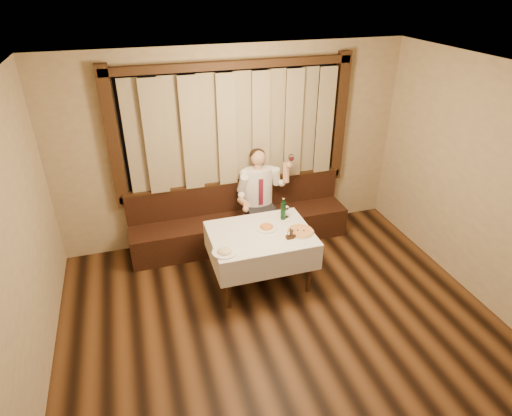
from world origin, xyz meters
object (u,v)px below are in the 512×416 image
object	(u,v)px
dining_table	(261,240)
pasta_cream	(224,250)
pizza	(301,231)
pasta_red	(266,226)
green_bottle	(283,210)
seated_man	(260,191)
banquette	(240,223)
cruet_caddy	(291,235)

from	to	relation	value
dining_table	pasta_cream	bearing A→B (deg)	-151.22
pizza	pasta_red	xyz separation A→B (m)	(-0.38, 0.22, 0.02)
pasta_red	pasta_cream	world-z (taller)	pasta_cream
pasta_red	green_bottle	world-z (taller)	green_bottle
pizza	dining_table	bearing A→B (deg)	163.80
dining_table	pasta_red	world-z (taller)	pasta_red
green_bottle	seated_man	distance (m)	0.71
pasta_cream	pasta_red	bearing A→B (deg)	30.51
pasta_red	seated_man	distance (m)	0.87
banquette	pizza	bearing A→B (deg)	-67.74
green_bottle	cruet_caddy	bearing A→B (deg)	-98.26
pizza	seated_man	size ratio (longest dim) A/B	0.23
banquette	cruet_caddy	bearing A→B (deg)	-75.95
green_bottle	dining_table	bearing A→B (deg)	-148.19
dining_table	green_bottle	size ratio (longest dim) A/B	4.18
banquette	pizza	size ratio (longest dim) A/B	9.51
pasta_red	cruet_caddy	xyz separation A→B (m)	(0.21, -0.31, 0.01)
pasta_red	green_bottle	distance (m)	0.33
pasta_cream	pizza	bearing A→B (deg)	8.66
banquette	seated_man	distance (m)	0.60
banquette	pasta_red	bearing A→B (deg)	-83.96
pasta_red	pizza	bearing A→B (deg)	-30.14
pasta_red	seated_man	bearing A→B (deg)	77.71
pizza	pasta_red	distance (m)	0.43
dining_table	pizza	size ratio (longest dim) A/B	3.77
pizza	seated_man	world-z (taller)	seated_man
banquette	pasta_cream	bearing A→B (deg)	-111.96
pasta_red	cruet_caddy	world-z (taller)	cruet_caddy
banquette	pasta_red	size ratio (longest dim) A/B	11.53
dining_table	cruet_caddy	size ratio (longest dim) A/B	9.95
pasta_cream	seated_man	world-z (taller)	seated_man
pasta_cream	green_bottle	size ratio (longest dim) A/B	0.95
pasta_red	pasta_cream	xyz separation A→B (m)	(-0.63, -0.37, 0.00)
dining_table	green_bottle	world-z (taller)	green_bottle
pizza	green_bottle	xyz separation A→B (m)	(-0.10, 0.37, 0.11)
banquette	cruet_caddy	size ratio (longest dim) A/B	25.07
banquette	pizza	world-z (taller)	banquette
pasta_red	seated_man	size ratio (longest dim) A/B	0.19
banquette	pasta_cream	xyz separation A→B (m)	(-0.53, -1.31, 0.49)
pizza	seated_man	bearing A→B (deg)	100.04
cruet_caddy	pasta_red	bearing A→B (deg)	120.46
green_bottle	seated_man	xyz separation A→B (m)	(-0.09, 0.70, -0.05)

